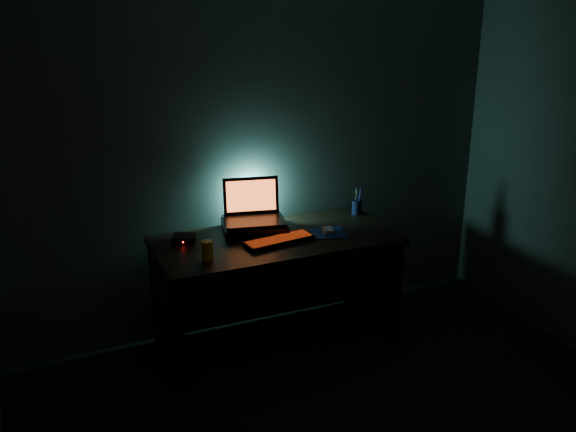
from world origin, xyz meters
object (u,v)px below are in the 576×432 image
Objects in this scene: keyboard at (279,240)px; mouse at (328,230)px; juice_glass at (207,250)px; laptop at (253,211)px; pen_cup at (357,207)px; router at (184,239)px.

mouse is at bearing -4.13° from keyboard.
keyboard is at bearing 9.75° from juice_glass.
mouse is (0.34, 0.02, 0.01)m from keyboard.
laptop reaches higher than keyboard.
keyboard is 0.75m from pen_cup.
pen_cup is 1.22m from juice_glass.
mouse is at bearing -21.98° from laptop.
pen_cup reaches higher than keyboard.
keyboard is 0.58m from router.
keyboard is at bearing -163.30° from mouse.
laptop is 0.94× the size of keyboard.
keyboard is at bearing -66.94° from laptop.
juice_glass is at bearing -178.42° from keyboard.
laptop reaches higher than mouse.
keyboard is at bearing -2.52° from router.
mouse reaches higher than keyboard.
pen_cup is (0.69, 0.28, 0.04)m from keyboard.
mouse is at bearing 7.72° from router.
keyboard is 4.06× the size of juice_glass.
mouse is 0.96× the size of pen_cup.
pen_cup is at bearing 10.52° from laptop.
pen_cup reaches higher than router.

